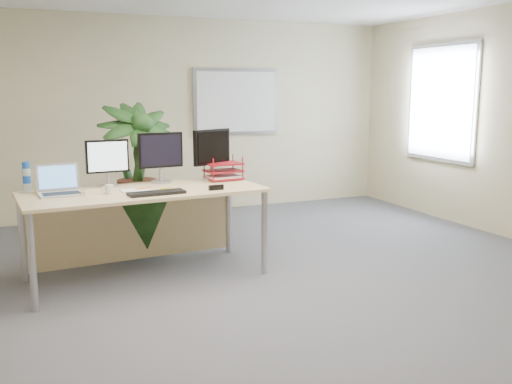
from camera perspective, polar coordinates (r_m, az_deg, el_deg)
name	(u,v)px	position (r m, az deg, el deg)	size (l,w,h in m)	color
floor	(278,316)	(4.52, 2.20, -12.28)	(8.00, 8.00, 0.00)	#4D4D53
back_wall	(154,117)	(7.99, -10.16, 7.36)	(7.00, 0.04, 2.70)	#C6B58C
whiteboard	(237,102)	(8.30, -1.96, 9.00)	(1.30, 0.04, 0.95)	#9D9DA1
window	(441,103)	(8.03, 18.01, 8.47)	(0.04, 1.30, 1.55)	#9D9DA1
desk	(141,207)	(5.42, -11.42, -1.47)	(2.21, 1.06, 0.83)	#D4B37D
floor_plant	(137,186)	(5.99, -11.82, 0.60)	(0.84, 0.84, 1.50)	#143714
monitor_left	(108,160)	(5.51, -14.63, 3.12)	(0.40, 0.18, 0.44)	#AAAAAF
monitor_right	(161,154)	(5.63, -9.52, 3.75)	(0.44, 0.20, 0.49)	#AAAAAF
monitor_dark	(212,151)	(5.75, -4.43, 4.11)	(0.43, 0.23, 0.51)	#AAAAAF
laptop	(60,187)	(5.26, -19.03, 0.46)	(0.38, 0.34, 0.26)	silver
keyboard	(157,193)	(5.04, -9.91, -0.09)	(0.49, 0.16, 0.03)	black
coffee_mug	(109,189)	(5.15, -14.49, 0.26)	(0.11, 0.07, 0.08)	white
spiral_notebook	(136,190)	(5.25, -11.92, 0.17)	(0.26, 0.20, 0.01)	white
orange_pen	(143,188)	(5.28, -11.19, 0.40)	(0.01, 0.01, 0.15)	orange
yellow_highlighter	(166,188)	(5.29, -8.97, 0.36)	(0.01, 0.01, 0.11)	yellow
water_bottle	(27,178)	(5.44, -21.95, 1.31)	(0.07, 0.07, 0.27)	silver
letter_tray	(223,172)	(5.77, -3.28, 1.97)	(0.37, 0.29, 0.17)	maroon
stapler	(216,188)	(5.20, -4.01, 0.45)	(0.14, 0.04, 0.05)	black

